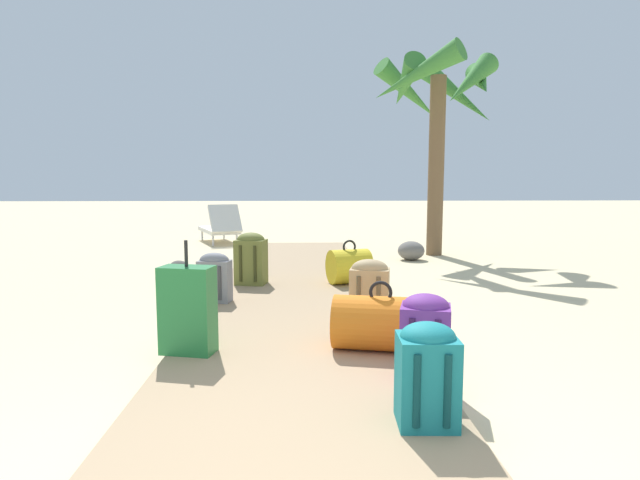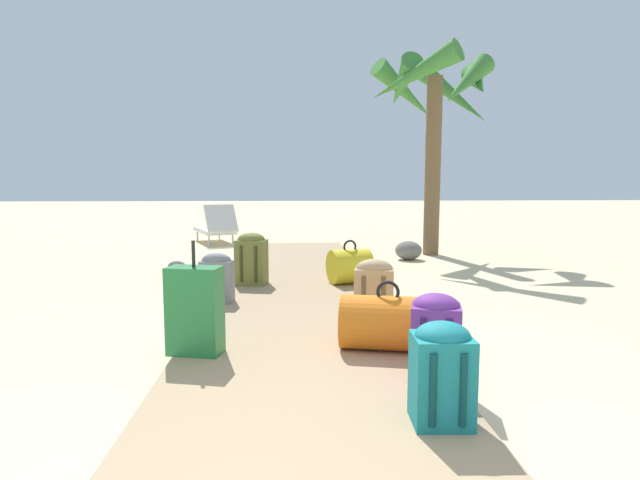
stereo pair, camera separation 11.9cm
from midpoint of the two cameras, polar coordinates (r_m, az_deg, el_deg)
The scene contains 14 objects.
ground_plane at distance 5.19m, azimuth -3.02°, elevation -7.60°, with size 60.00×60.00×0.00m, color beige.
boardwalk at distance 5.99m, azimuth -3.07°, elevation -5.31°, with size 1.77×8.32×0.08m, color tan.
duffel_bag_yellow at distance 6.03m, azimuth 2.74°, elevation -2.90°, with size 0.55×0.51×0.51m.
backpack_olive at distance 6.01m, azimuth -8.14°, elevation -1.90°, with size 0.38×0.32×0.60m.
suitcase_green at distance 3.68m, azimuth -14.55°, elevation -7.53°, with size 0.39×0.27×0.78m.
backpack_grey at distance 5.18m, azimuth -11.98°, elevation -3.96°, with size 0.34×0.24×0.49m.
duffel_bag_orange at distance 3.70m, azimuth 6.54°, elevation -9.06°, with size 0.72×0.51×0.49m.
backpack_tan at distance 4.34m, azimuth 5.21°, elevation -5.47°, with size 0.36×0.28×0.54m.
backpack_teal at distance 2.64m, azimuth 12.00°, elevation -13.91°, with size 0.29×0.28×0.51m.
backpack_purple at distance 3.15m, azimuth 11.55°, elevation -10.29°, with size 0.34×0.31×0.53m.
palm_tree_far_right at distance 9.24m, azimuth 12.25°, elevation 14.91°, with size 2.41×2.46×3.46m.
lounge_chair at distance 10.85m, azimuth -11.73°, elevation 1.36°, with size 1.11×1.63×0.81m.
rock_left_near at distance 7.51m, azimuth -15.94°, elevation -2.85°, with size 0.27×0.20×0.16m, color #5B5651.
rock_right_near at distance 8.50m, azimuth 9.34°, elevation -1.14°, with size 0.43×0.43×0.31m, color slate.
Camera 2 is at (-0.08, -1.71, 1.25)m, focal length 28.99 mm.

